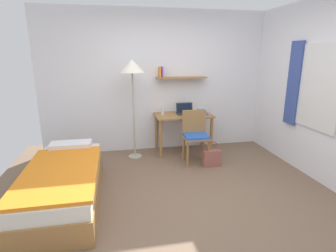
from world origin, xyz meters
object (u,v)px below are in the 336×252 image
Objects in this scene: bed at (64,184)px; standing_lamp at (132,71)px; laptop at (185,111)px; book_stack at (202,112)px; desk at (183,121)px; handbag at (212,157)px; water_bottle at (163,109)px; desk_chair at (195,134)px.

standing_lamp reaches higher than bed.
bed is at bearing -142.78° from laptop.
book_stack is (2.25, 1.39, 0.53)m from bed.
standing_lamp is at bearing -177.06° from book_stack.
desk is at bearing -131.07° from laptop.
book_stack is (1.26, 0.06, -0.76)m from standing_lamp.
laptop is at bearing 9.17° from standing_lamp.
bed is 7.82× the size of book_stack.
handbag is (1.22, -0.65, -1.38)m from standing_lamp.
water_bottle is at bearing 177.18° from laptop.
book_stack is 0.57× the size of handbag.
desk is 0.60× the size of standing_lamp.
water_bottle is (-0.45, 0.58, 0.33)m from desk_chair.
desk_chair is 1.49m from standing_lamp.
laptop reaches higher than desk_chair.
bed is 4.45× the size of handbag.
desk is 0.38m from book_stack.
standing_lamp is 1.96m from handbag.
bed is 1.84× the size of desk.
desk_chair is at bearing 24.80° from bed.
laptop is 0.42m from water_bottle.
desk_chair is 0.60m from book_stack.
desk_chair is 0.48m from handbag.
bed is 2.21m from desk_chair.
standing_lamp reaches higher than laptop.
handbag is (-0.04, -0.71, -0.62)m from book_stack.
standing_lamp is at bearing -162.17° from water_bottle.
bed is 2.32m from handbag.
laptop is at bearing 163.09° from book_stack.
handbag is (0.22, -0.24, -0.35)m from desk_chair.
laptop and water_bottle have the same top height.
standing_lamp is at bearing 53.32° from bed.
standing_lamp reaches higher than desk_chair.
bed is 2.51m from laptop.
handbag is at bearing -71.96° from laptop.
water_bottle reaches higher than desk.
desk is at bearing 98.52° from desk_chair.
laptop is (0.96, 0.16, -0.75)m from standing_lamp.
desk_chair is at bearing 133.03° from handbag.
desk is 0.93m from handbag.
water_bottle is 0.73m from book_stack.
desk is at bearing -9.93° from water_bottle.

